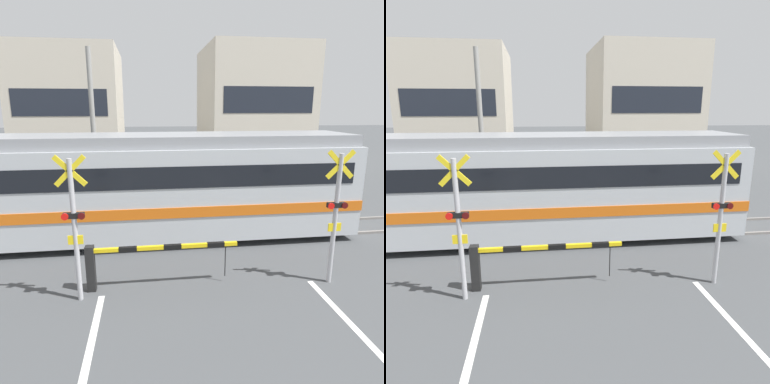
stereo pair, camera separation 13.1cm
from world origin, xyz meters
TOP-DOWN VIEW (x-y plane):
  - rail_track_near at (0.00, 11.11)m, footprint 50.00×0.10m
  - rail_track_far at (0.00, 12.54)m, footprint 50.00×0.10m
  - commuter_train at (-4.48, 11.83)m, footprint 19.55×2.70m
  - crossing_barrier_near at (-1.91, 8.51)m, footprint 3.60×0.20m
  - crossing_barrier_far at (1.91, 14.60)m, footprint 3.60×0.20m
  - crossing_signal_left at (-2.99, 8.14)m, footprint 0.68×0.15m
  - crossing_signal_right at (2.99, 8.14)m, footprint 0.68×0.15m
  - pedestrian at (0.88, 16.76)m, footprint 0.38×0.22m
  - building_left_of_street at (-6.54, 27.36)m, footprint 6.81×7.78m
  - building_right_of_street at (6.81, 27.36)m, footprint 7.34×7.78m
  - utility_pole_streetside at (-3.74, 17.10)m, footprint 0.22×0.22m

SIDE VIEW (x-z plane):
  - rail_track_near at x=0.00m, z-range 0.00..0.08m
  - rail_track_far at x=0.00m, z-range 0.00..0.08m
  - crossing_barrier_near at x=-1.91m, z-range 0.21..1.33m
  - crossing_barrier_far at x=1.91m, z-range 0.21..1.33m
  - pedestrian at x=0.88m, z-range 0.11..1.67m
  - commuter_train at x=-4.48m, z-range 0.12..3.52m
  - crossing_signal_left at x=-2.99m, z-range 0.17..3.46m
  - crossing_signal_right at x=2.99m, z-range 0.17..3.46m
  - utility_pole_streetside at x=-3.74m, z-range 0.00..6.77m
  - building_left_of_street at x=-6.54m, z-range 0.00..8.20m
  - building_right_of_street at x=6.81m, z-range 0.00..8.57m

